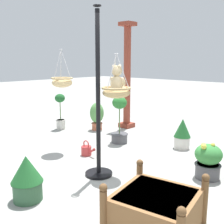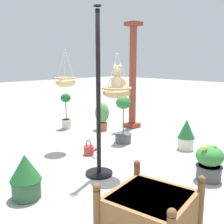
{
  "view_description": "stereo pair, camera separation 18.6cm",
  "coord_description": "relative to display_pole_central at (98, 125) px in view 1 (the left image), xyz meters",
  "views": [
    {
      "loc": [
        2.74,
        -2.86,
        1.82
      ],
      "look_at": [
        -0.04,
        0.11,
        1.05
      ],
      "focal_mm": 43.58,
      "sensor_mm": 36.0,
      "label": 1
    },
    {
      "loc": [
        2.87,
        -2.73,
        1.82
      ],
      "look_at": [
        -0.04,
        0.11,
        1.05
      ],
      "focal_mm": 43.58,
      "sensor_mm": 36.0,
      "label": 2
    }
  ],
  "objects": [
    {
      "name": "potted_plant_fern_front",
      "position": [
        -0.1,
        -1.21,
        -0.52
      ],
      "size": [
        0.42,
        0.42,
        0.61
      ],
      "color": "#2D5638",
      "rests_on": "ground"
    },
    {
      "name": "potted_plant_flowering_red",
      "position": [
        -2.12,
        1.99,
        -0.44
      ],
      "size": [
        0.37,
        0.37,
        0.73
      ],
      "color": "#BC6042",
      "rests_on": "ground"
    },
    {
      "name": "potted_plant_conical_shrub",
      "position": [
        -0.92,
        1.54,
        -0.34
      ],
      "size": [
        0.39,
        0.39,
        1.05
      ],
      "color": "#4C4C51",
      "rests_on": "ground"
    },
    {
      "name": "potted_plant_bushy_green",
      "position": [
        -2.9,
        1.39,
        -0.35
      ],
      "size": [
        0.27,
        0.27,
        0.95
      ],
      "color": "beige",
      "rests_on": "ground"
    },
    {
      "name": "hanging_basket_with_teddy",
      "position": [
        0.15,
        0.25,
        0.51
      ],
      "size": [
        0.46,
        0.46,
        0.69
      ],
      "color": "tan"
    },
    {
      "name": "display_pole_central",
      "position": [
        0.0,
        0.0,
        0.0
      ],
      "size": [
        0.44,
        0.44,
        2.61
      ],
      "color": "black",
      "rests_on": "ground"
    },
    {
      "name": "watering_can",
      "position": [
        -0.83,
        0.48,
        -0.73
      ],
      "size": [
        0.35,
        0.2,
        0.3
      ],
      "color": "#B23333",
      "rests_on": "ground"
    },
    {
      "name": "greenhouse_pillar_left",
      "position": [
        -1.74,
        2.76,
        0.52
      ],
      "size": [
        0.36,
        0.36,
        2.8
      ],
      "color": "brown",
      "rests_on": "ground"
    },
    {
      "name": "teddy_bear",
      "position": [
        0.15,
        0.27,
        0.69
      ],
      "size": [
        0.29,
        0.25,
        0.42
      ],
      "color": "#D1B789"
    },
    {
      "name": "potted_plant_trailing_ivy",
      "position": [
        1.33,
        1.08,
        -0.54
      ],
      "size": [
        0.42,
        0.42,
        0.59
      ],
      "color": "#4C4C51",
      "rests_on": "ground"
    },
    {
      "name": "wooden_planter_box",
      "position": [
        1.49,
        -0.58,
        -0.6
      ],
      "size": [
        1.04,
        1.04,
        0.59
      ],
      "color": "olive",
      "rests_on": "ground"
    },
    {
      "name": "hanging_basket_left_high",
      "position": [
        -1.41,
        0.38,
        0.58
      ],
      "size": [
        0.43,
        0.43,
        0.75
      ],
      "color": "tan"
    },
    {
      "name": "ground_plane",
      "position": [
        0.25,
        -0.01,
        -0.83
      ],
      "size": [
        40.0,
        40.0,
        0.0
      ],
      "primitive_type": "plane",
      "color": "#9E9E99"
    },
    {
      "name": "potted_plant_small_succulent",
      "position": [
        0.31,
        2.13,
        -0.5
      ],
      "size": [
        0.35,
        0.35,
        0.64
      ],
      "color": "beige",
      "rests_on": "ground"
    }
  ]
}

